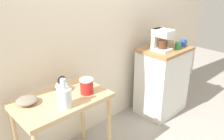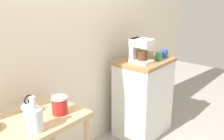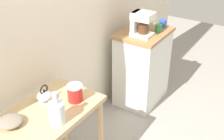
{
  "view_description": "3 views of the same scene",
  "coord_description": "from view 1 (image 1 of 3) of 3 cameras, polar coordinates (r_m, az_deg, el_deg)",
  "views": [
    {
      "loc": [
        -1.65,
        -1.61,
        1.8
      ],
      "look_at": [
        -0.17,
        -0.04,
        0.89
      ],
      "focal_mm": 37.29,
      "sensor_mm": 36.0,
      "label": 1
    },
    {
      "loc": [
        -1.74,
        -1.58,
        1.74
      ],
      "look_at": [
        0.19,
        -0.02,
        0.94
      ],
      "focal_mm": 43.44,
      "sensor_mm": 36.0,
      "label": 2
    },
    {
      "loc": [
        -1.92,
        -1.34,
        2.11
      ],
      "look_at": [
        -0.02,
        -0.1,
        0.82
      ],
      "focal_mm": 45.65,
      "sensor_mm": 36.0,
      "label": 3
    }
  ],
  "objects": [
    {
      "name": "glass_carafe_vase",
      "position": [
        1.93,
        -11.59,
        -6.53
      ],
      "size": [
        0.12,
        0.12,
        0.25
      ],
      "color": "silver",
      "rests_on": "wooden_table"
    },
    {
      "name": "coffee_maker",
      "position": [
        2.89,
        11.95,
        7.47
      ],
      "size": [
        0.18,
        0.22,
        0.26
      ],
      "color": "white",
      "rests_on": "kitchen_counter"
    },
    {
      "name": "ground_plane",
      "position": [
        2.92,
        1.98,
        -15.22
      ],
      "size": [
        8.0,
        8.0,
        0.0
      ],
      "primitive_type": "plane",
      "color": "gray"
    },
    {
      "name": "mug_tall_green",
      "position": [
        3.01,
        15.88,
        5.79
      ],
      "size": [
        0.08,
        0.07,
        0.09
      ],
      "color": "#338C4C",
      "rests_on": "kitchen_counter"
    },
    {
      "name": "wooden_table",
      "position": [
        2.17,
        -12.16,
        -9.38
      ],
      "size": [
        0.82,
        0.52,
        0.78
      ],
      "color": "tan",
      "rests_on": "ground_plane"
    },
    {
      "name": "mug_small_cream",
      "position": [
        3.11,
        14.09,
        6.5
      ],
      "size": [
        0.09,
        0.08,
        0.09
      ],
      "color": "beige",
      "rests_on": "kitchen_counter"
    },
    {
      "name": "table_clock",
      "position": [
        3.12,
        11.31,
        7.05
      ],
      "size": [
        0.12,
        0.06,
        0.13
      ],
      "color": "#B2B5BA",
      "rests_on": "kitchen_counter"
    },
    {
      "name": "mug_blue",
      "position": [
        3.15,
        17.07,
        6.42
      ],
      "size": [
        0.09,
        0.08,
        0.09
      ],
      "color": "#2D4CAD",
      "rests_on": "kitchen_counter"
    },
    {
      "name": "bowl_stoneware",
      "position": [
        2.08,
        -20.11,
        -7.03
      ],
      "size": [
        0.18,
        0.18,
        0.06
      ],
      "color": "gray",
      "rests_on": "wooden_table"
    },
    {
      "name": "kitchen_counter",
      "position": [
        3.19,
        12.14,
        -2.5
      ],
      "size": [
        0.64,
        0.49,
        0.92
      ],
      "color": "white",
      "rests_on": "ground_plane"
    },
    {
      "name": "back_wall",
      "position": [
        2.67,
        -1.96,
        14.22
      ],
      "size": [
        4.4,
        0.1,
        2.8
      ],
      "primitive_type": "cube",
      "color": "beige",
      "rests_on": "ground_plane"
    },
    {
      "name": "canister_enamel",
      "position": [
        2.12,
        -6.22,
        -3.95
      ],
      "size": [
        0.12,
        0.12,
        0.14
      ],
      "color": "red",
      "rests_on": "wooden_table"
    },
    {
      "name": "teakettle",
      "position": [
        2.21,
        -12.11,
        -3.82
      ],
      "size": [
        0.16,
        0.13,
        0.15
      ],
      "color": "#B2B5BA",
      "rests_on": "wooden_table"
    }
  ]
}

